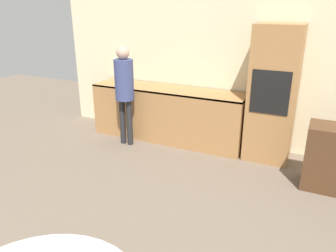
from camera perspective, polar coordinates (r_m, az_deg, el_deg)
name	(u,v)px	position (r m, az deg, el deg)	size (l,w,h in m)	color
wall_back	(234,65)	(5.34, 11.45, 10.34)	(6.32, 0.05, 2.60)	beige
kitchen_counter	(168,113)	(5.56, -0.06, 2.22)	(2.63, 0.60, 0.90)	#AD7A47
oven_unit	(273,95)	(4.95, 17.79, 5.23)	(0.64, 0.59, 1.96)	#AD7A47
person_standing	(124,85)	(5.25, -7.61, 7.10)	(0.30, 0.30, 1.61)	#262628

